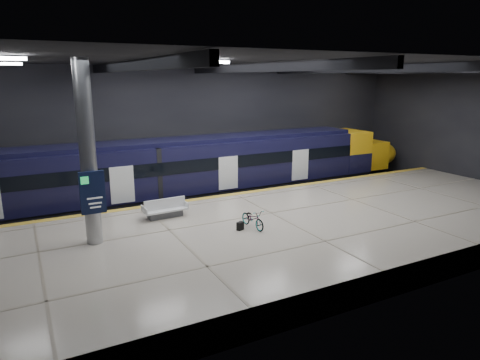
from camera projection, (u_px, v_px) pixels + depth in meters
ground at (260, 228)px, 21.24m from camera, size 30.00×30.00×0.00m
room_shell at (262, 112)px, 19.91m from camera, size 30.10×16.10×8.05m
platform at (289, 234)px, 18.96m from camera, size 30.00×11.00×1.10m
safety_strip at (235, 194)px, 23.35m from camera, size 30.00×0.40×0.01m
rails at (215, 200)px, 25.96m from camera, size 30.00×1.52×0.16m
train at (199, 169)px, 25.06m from camera, size 29.40×2.84×3.79m
bench at (165, 211)px, 19.43m from camera, size 2.03×0.92×0.88m
bicycle at (253, 219)px, 18.04m from camera, size 0.69×1.60×0.82m
pannier_bag at (240, 226)px, 17.83m from camera, size 0.35×0.29×0.35m
info_column at (88, 157)px, 15.71m from camera, size 0.90×0.78×6.90m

